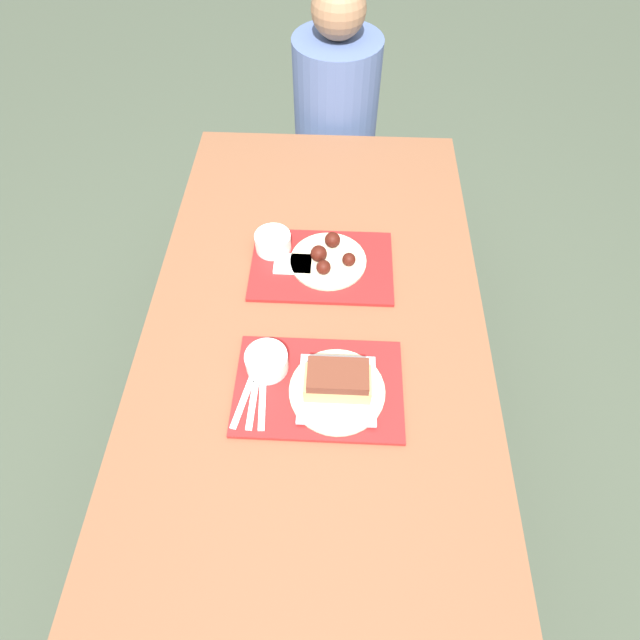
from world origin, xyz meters
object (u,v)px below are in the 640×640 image
Objects in this scene: brisket_sandwich_plate at (337,385)px; tray_near at (319,387)px; person_seated_across at (336,95)px; wings_plate_far at (329,257)px; bowl_coleslaw_near at (267,361)px; tray_far at (322,266)px; bowl_coleslaw_far at (273,241)px.

tray_near is at bearing 164.88° from brisket_sandwich_plate.
person_seated_across is (0.01, 1.29, 0.02)m from tray_near.
wings_plate_far is (0.01, 0.42, 0.02)m from tray_near.
brisket_sandwich_plate is at bearing -15.12° from tray_near.
wings_plate_far reaches higher than bowl_coleslaw_near.
wings_plate_far is at bearing 68.92° from bowl_coleslaw_near.
bowl_coleslaw_near is 1.25m from person_seated_across.
brisket_sandwich_plate reaches higher than wings_plate_far.
tray_far is 0.88m from person_seated_across.
tray_near is 0.06m from brisket_sandwich_plate.
bowl_coleslaw_far is (-0.15, 0.06, 0.04)m from tray_far.
person_seated_across is at bearing 83.43° from bowl_coleslaw_near.
wings_plate_far is (-0.04, 0.43, -0.02)m from brisket_sandwich_plate.
brisket_sandwich_plate is 0.34× the size of person_seated_across.
bowl_coleslaw_near is 0.40m from wings_plate_far.
wings_plate_far is 0.87m from person_seated_across.
tray_near is 1.00× the size of tray_far.
wings_plate_far reaches higher than tray_near.
brisket_sandwich_plate is at bearing -19.23° from bowl_coleslaw_near.
tray_near is 0.49m from bowl_coleslaw_far.
wings_plate_far is (0.17, -0.05, -0.01)m from bowl_coleslaw_far.
tray_far is 0.43m from brisket_sandwich_plate.
bowl_coleslaw_far is 0.48× the size of wings_plate_far.
bowl_coleslaw_far is (-0.03, 0.42, 0.00)m from bowl_coleslaw_near.
bowl_coleslaw_near is 1.00× the size of bowl_coleslaw_far.
wings_plate_far is at bearing 88.67° from tray_near.
tray_near is 1.85× the size of wings_plate_far.
tray_far is 0.38m from bowl_coleslaw_near.
wings_plate_far is at bearing -15.05° from bowl_coleslaw_far.
person_seated_across reaches higher than wings_plate_far.
tray_far is 1.76× the size of brisket_sandwich_plate.
bowl_coleslaw_near is 0.45× the size of brisket_sandwich_plate.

